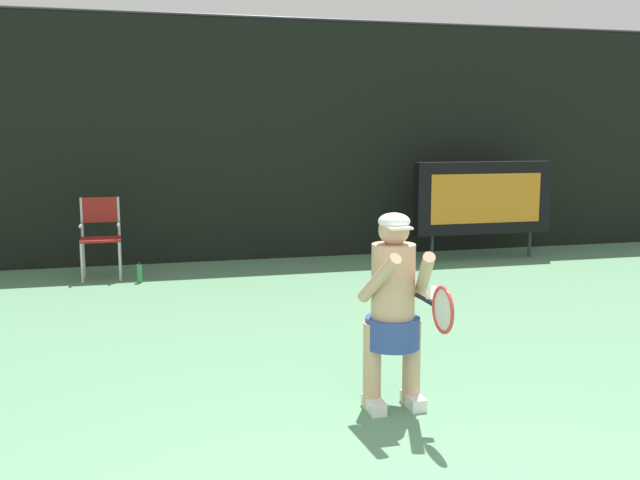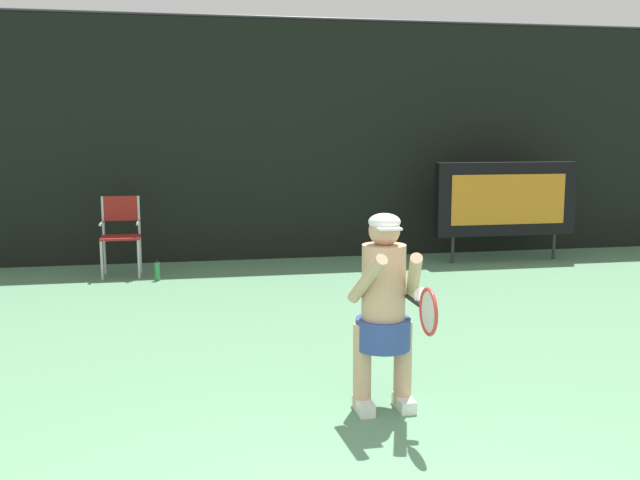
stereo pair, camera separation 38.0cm
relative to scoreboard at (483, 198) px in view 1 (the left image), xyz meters
name	(u,v)px [view 1 (the left image)]	position (x,y,z in m)	size (l,w,h in m)	color
backdrop_screen	(213,141)	(-3.99, 0.92, 0.86)	(18.00, 0.12, 3.66)	black
scoreboard	(483,198)	(0.00, 0.00, 0.00)	(2.20, 0.21, 1.50)	black
umpire_chair	(101,232)	(-5.63, -0.02, -0.33)	(0.52, 0.44, 1.08)	#B7B7BC
water_bottle	(140,273)	(-5.14, -0.48, -0.82)	(0.07, 0.07, 0.27)	#2D8A47
tennis_player	(393,305)	(-3.44, -5.36, -0.19)	(0.52, 0.59, 1.41)	white
tennis_racket	(441,309)	(-3.30, -5.86, -0.11)	(0.03, 0.60, 0.31)	black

